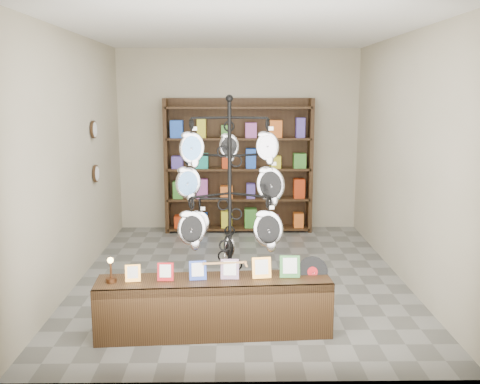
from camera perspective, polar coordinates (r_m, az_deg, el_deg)
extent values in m
plane|color=slate|center=(6.85, 0.07, -8.98)|extent=(5.00, 5.00, 0.00)
plane|color=#B7AD93|center=(8.98, -0.17, 5.54)|extent=(4.00, 0.00, 4.00)
plane|color=#B7AD93|center=(4.03, 0.62, -0.81)|extent=(4.00, 0.00, 4.00)
plane|color=#B7AD93|center=(6.77, -17.14, 3.38)|extent=(0.00, 5.00, 5.00)
plane|color=#B7AD93|center=(6.83, 17.14, 3.44)|extent=(0.00, 5.00, 5.00)
plane|color=white|center=(6.49, 0.08, 16.84)|extent=(5.00, 5.00, 0.00)
cylinder|color=black|center=(5.64, -1.05, -13.25)|extent=(0.47, 0.47, 0.03)
cylinder|color=black|center=(5.29, -1.09, -2.37)|extent=(0.04, 0.04, 2.22)
sphere|color=black|center=(5.16, -1.14, 9.95)|extent=(0.07, 0.07, 0.07)
ellipsoid|color=silver|center=(5.62, -1.12, -5.93)|extent=(0.12, 0.04, 0.23)
cube|color=tan|center=(5.10, -1.65, -7.56)|extent=(0.42, 0.06, 0.04)
cube|color=black|center=(5.25, -2.77, -12.08)|extent=(2.25, 0.60, 0.55)
cube|color=gold|center=(5.16, -11.35, -8.49)|extent=(0.14, 0.06, 0.16)
cube|color=#AE0D13|center=(5.13, -7.95, -8.43)|extent=(0.15, 0.06, 0.17)
cube|color=#263FA5|center=(5.12, -4.53, -8.34)|extent=(0.17, 0.07, 0.18)
cube|color=#E54C33|center=(5.13, -1.10, -8.23)|extent=(0.18, 0.07, 0.19)
cube|color=gold|center=(5.15, 2.31, -8.08)|extent=(0.19, 0.07, 0.20)
cube|color=#337233|center=(5.19, 5.34, -7.92)|extent=(0.20, 0.07, 0.21)
cylinder|color=black|center=(5.30, 7.74, -8.43)|extent=(0.31, 0.09, 0.30)
cylinder|color=#AE0D13|center=(5.30, 7.74, -8.44)|extent=(0.10, 0.03, 0.10)
cylinder|color=#4C2B15|center=(5.21, -13.57, -9.10)|extent=(0.10, 0.10, 0.04)
cylinder|color=#4C2B15|center=(5.18, -13.61, -8.15)|extent=(0.02, 0.02, 0.14)
sphere|color=#FFBF59|center=(5.15, -13.66, -7.09)|extent=(0.06, 0.06, 0.06)
cube|color=black|center=(8.97, -0.17, 2.96)|extent=(2.40, 0.04, 2.20)
cube|color=black|center=(8.88, -7.80, 2.78)|extent=(0.06, 0.36, 2.20)
cube|color=black|center=(8.90, 7.47, 2.81)|extent=(0.06, 0.36, 2.20)
cube|color=black|center=(9.01, -0.15, -3.81)|extent=(2.36, 0.36, 0.04)
cube|color=black|center=(8.90, -0.15, -0.69)|extent=(2.36, 0.36, 0.03)
cube|color=black|center=(8.82, -0.15, 2.50)|extent=(2.36, 0.36, 0.04)
cube|color=black|center=(8.76, -0.15, 5.73)|extent=(2.36, 0.36, 0.04)
cube|color=black|center=(8.73, -0.16, 9.00)|extent=(2.36, 0.36, 0.04)
cylinder|color=black|center=(7.50, -15.34, 6.45)|extent=(0.03, 0.24, 0.24)
cylinder|color=black|center=(7.57, -15.12, 1.91)|extent=(0.03, 0.24, 0.24)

